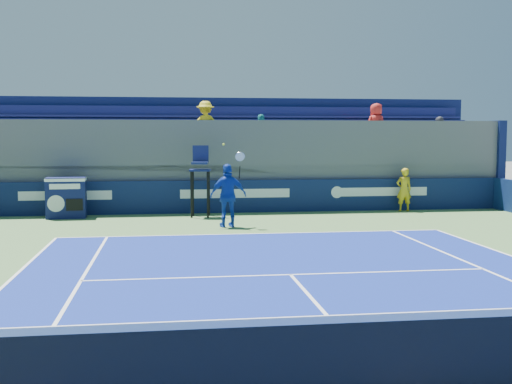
{
  "coord_description": "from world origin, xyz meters",
  "views": [
    {
      "loc": [
        -2.43,
        -6.1,
        2.8
      ],
      "look_at": [
        0.0,
        11.5,
        1.25
      ],
      "focal_mm": 45.0,
      "sensor_mm": 36.0,
      "label": 1
    }
  ],
  "objects": [
    {
      "name": "match_clock",
      "position": [
        -5.87,
        16.3,
        0.74
      ],
      "size": [
        1.35,
        0.79,
        1.4
      ],
      "color": "#0D1445",
      "rests_on": "ground"
    },
    {
      "name": "ball_person",
      "position": [
        6.27,
        16.65,
        0.82
      ],
      "size": [
        0.6,
        0.4,
        1.61
      ],
      "primitive_type": "imported",
      "rotation": [
        0.0,
        0.0,
        3.17
      ],
      "color": "gold",
      "rests_on": "apron"
    },
    {
      "name": "tennis_net",
      "position": [
        0.0,
        0.0,
        0.56
      ],
      "size": [
        11.65,
        0.08,
        1.1
      ],
      "color": "black",
      "rests_on": "ground"
    },
    {
      "name": "back_hoarding",
      "position": [
        0.0,
        17.1,
        0.6
      ],
      "size": [
        20.4,
        0.21,
        1.2
      ],
      "color": "#0B1740",
      "rests_on": "ground"
    },
    {
      "name": "stadium_seating",
      "position": [
        0.0,
        19.14,
        1.84
      ],
      "size": [
        21.0,
        4.05,
        4.4
      ],
      "color": "#4E4E53",
      "rests_on": "ground"
    },
    {
      "name": "umpire_chair",
      "position": [
        -1.32,
        16.04,
        1.53
      ],
      "size": [
        0.79,
        0.79,
        2.48
      ],
      "color": "black",
      "rests_on": "ground"
    },
    {
      "name": "tennis_player",
      "position": [
        -0.6,
        13.39,
        0.99
      ],
      "size": [
        1.2,
        0.65,
        2.57
      ],
      "color": "#1439A6",
      "rests_on": "apron"
    }
  ]
}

